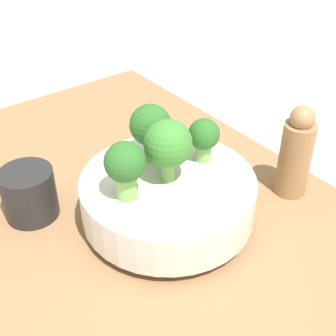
% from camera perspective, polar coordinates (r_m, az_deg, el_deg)
% --- Properties ---
extents(ground_plane, '(6.00, 6.00, 0.00)m').
position_cam_1_polar(ground_plane, '(0.71, -0.27, -11.59)').
color(ground_plane, silver).
extents(table, '(1.07, 0.60, 0.05)m').
position_cam_1_polar(table, '(0.70, -0.27, -10.29)').
color(table, olive).
rests_on(table, ground_plane).
extents(bowl, '(0.25, 0.25, 0.08)m').
position_cam_1_polar(bowl, '(0.69, -0.00, -3.59)').
color(bowl, silver).
rests_on(bowl, table).
extents(broccoli_floret_right, '(0.06, 0.06, 0.09)m').
position_cam_1_polar(broccoli_floret_right, '(0.68, -2.15, 5.07)').
color(broccoli_floret_right, '#6BA34C').
rests_on(broccoli_floret_right, bowl).
extents(broccoli_floret_back, '(0.06, 0.06, 0.08)m').
position_cam_1_polar(broccoli_floret_back, '(0.61, -5.26, 0.26)').
color(broccoli_floret_back, '#7AB256').
rests_on(broccoli_floret_back, bowl).
extents(broccoli_floret_front, '(0.05, 0.05, 0.07)m').
position_cam_1_polar(broccoli_floret_front, '(0.69, 4.40, 3.83)').
color(broccoli_floret_front, '#7AB256').
rests_on(broccoli_floret_front, bowl).
extents(broccoli_floret_center, '(0.07, 0.07, 0.09)m').
position_cam_1_polar(broccoli_floret_center, '(0.63, -0.00, 2.84)').
color(broccoli_floret_center, '#6BA34C').
rests_on(broccoli_floret_center, bowl).
extents(cup, '(0.08, 0.08, 0.08)m').
position_cam_1_polar(cup, '(0.73, -16.57, -3.00)').
color(cup, black).
rests_on(cup, table).
extents(pepper_mill, '(0.05, 0.05, 0.16)m').
position_cam_1_polar(pepper_mill, '(0.75, 15.31, 1.72)').
color(pepper_mill, '#997047').
rests_on(pepper_mill, table).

